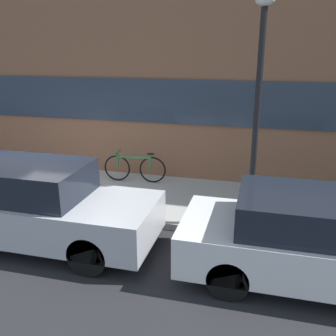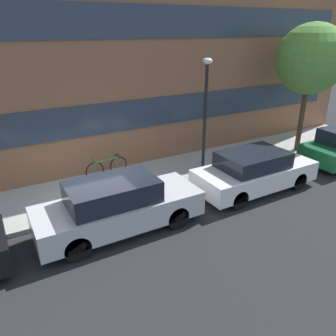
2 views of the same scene
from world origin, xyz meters
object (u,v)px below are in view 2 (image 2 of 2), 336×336
bicycle (107,167)px  street_tree (311,59)px  lamp_post (205,107)px  parked_car_white (254,171)px  parked_car_silver (118,206)px

bicycle → street_tree: bearing=165.2°
bicycle → street_tree: (8.30, -1.41, 3.43)m
bicycle → lamp_post: bearing=144.3°
parked_car_white → street_tree: 5.65m
bicycle → street_tree: street_tree is taller
parked_car_silver → lamp_post: lamp_post is taller
parked_car_white → parked_car_silver: bearing=-180.0°
parked_car_white → lamp_post: bearing=127.2°
parked_car_white → bicycle: size_ratio=2.66×
parked_car_silver → parked_car_white: size_ratio=1.05×
lamp_post → parked_car_silver: bearing=-159.2°
parked_car_silver → bicycle: (0.82, 3.19, -0.22)m
parked_car_white → lamp_post: (-1.09, 1.44, 2.03)m
street_tree → parked_car_white: bearing=-157.3°
parked_car_silver → bicycle: 3.30m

